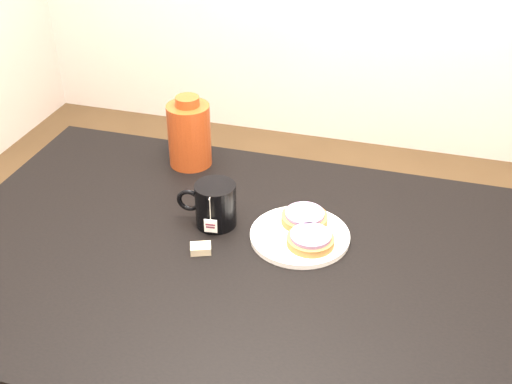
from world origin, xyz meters
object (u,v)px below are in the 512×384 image
plate (300,235)px  bagel_back (304,217)px  bagel_package (189,134)px  mug (215,204)px  table (250,286)px  teabag_pouch (201,249)px  bagel_front (310,239)px

plate → bagel_back: (-0.00, 0.05, 0.02)m
bagel_back → bagel_package: size_ratio=0.67×
bagel_back → mug: 0.21m
table → bagel_package: (-0.27, 0.34, 0.17)m
bagel_back → mug: mug is taller
teabag_pouch → mug: bearing=92.5°
bagel_package → bagel_front: bearing=-35.7°
table → mug: bearing=139.2°
bagel_front → bagel_package: 0.48m
bagel_front → teabag_pouch: bearing=-160.9°
bagel_front → teabag_pouch: 0.24m
bagel_back → mug: size_ratio=0.90×
bagel_front → table: bearing=-151.7°
plate → teabag_pouch: 0.23m
table → bagel_package: size_ratio=7.22×
table → bagel_front: (0.12, 0.06, 0.11)m
bagel_back → bagel_front: bearing=-68.6°
table → teabag_pouch: teabag_pouch is taller
mug → bagel_package: (-0.16, 0.25, 0.04)m
table → plate: bearing=46.7°
table → mug: size_ratio=9.70×
bagel_package → bagel_back: bearing=-29.3°
teabag_pouch → plate: bearing=29.0°
mug → table: bearing=-46.7°
mug → teabag_pouch: size_ratio=3.21×
bagel_back → teabag_pouch: 0.25m
table → bagel_package: bagel_package is taller
mug → bagel_front: bearing=-13.7°
table → bagel_back: size_ratio=10.76×
plate → bagel_back: bagel_back is taller
bagel_front → teabag_pouch: (-0.23, -0.08, -0.02)m
bagel_back → bagel_front: same height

